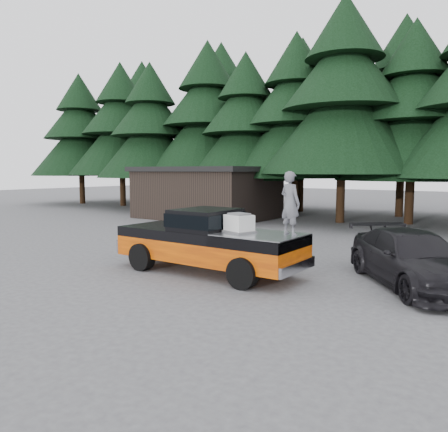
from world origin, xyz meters
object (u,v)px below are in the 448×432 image
Objects in this scene: pickup_truck at (209,251)px; air_compressor at (239,224)px; man_on_bed at (290,203)px; utility_building at (207,192)px; parked_car at (413,259)px.

air_compressor is (1.19, -0.13, 0.91)m from pickup_truck.
man_on_bed is 16.80m from utility_building.
parked_car is at bearing 19.70° from pickup_truck.
utility_building reaches higher than pickup_truck.
parked_car is 17.98m from utility_building.
pickup_truck is at bearing -169.14° from air_compressor.
air_compressor is 0.08× the size of utility_building.
utility_building is at bearing 127.86° from pickup_truck.
utility_building is (-14.78, 10.20, 0.93)m from parked_car.
man_on_bed is (1.34, 0.46, 0.62)m from air_compressor.
air_compressor is at bearing 167.40° from parked_car.
air_compressor reaches higher than pickup_truck.
parked_car reaches higher than pickup_truck.
air_compressor reaches higher than parked_car.
parked_car is (4.17, 2.05, -0.84)m from air_compressor.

